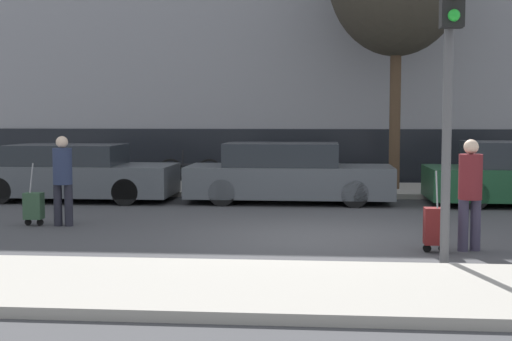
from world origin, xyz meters
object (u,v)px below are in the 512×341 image
at_px(pedestrian_left, 63,175).
at_px(traffic_light, 450,54).
at_px(pedestrian_right, 470,188).
at_px(parked_car_1, 287,174).
at_px(parked_bicycle, 190,172).
at_px(trolley_right, 435,226).
at_px(parked_car_0, 73,174).
at_px(trolley_left, 34,206).

relative_size(pedestrian_left, traffic_light, 0.42).
distance_m(pedestrian_left, pedestrian_right, 7.03).
bearing_deg(pedestrian_right, pedestrian_left, 146.48).
bearing_deg(parked_car_1, parked_bicycle, 137.25).
bearing_deg(pedestrian_right, parked_car_1, 98.57).
height_order(pedestrian_right, parked_bicycle, pedestrian_right).
height_order(pedestrian_left, traffic_light, traffic_light).
relative_size(trolley_right, parked_bicycle, 0.68).
bearing_deg(traffic_light, pedestrian_right, 67.35).
distance_m(parked_car_1, trolley_right, 6.31).
bearing_deg(parked_bicycle, pedestrian_right, -55.26).
bearing_deg(pedestrian_left, pedestrian_right, -14.99).
distance_m(parked_car_0, pedestrian_right, 9.76).
relative_size(pedestrian_right, parked_bicycle, 0.93).
height_order(trolley_right, parked_bicycle, trolley_right).
distance_m(parked_car_0, trolley_left, 3.90).
distance_m(trolley_right, traffic_light, 2.66).
bearing_deg(parked_car_1, pedestrian_left, -134.99).
height_order(parked_car_0, pedestrian_left, pedestrian_left).
distance_m(trolley_left, traffic_light, 7.85).
distance_m(parked_car_1, parked_bicycle, 3.73).
xyz_separation_m(parked_car_0, parked_bicycle, (2.30, 2.56, -0.13)).
relative_size(trolley_left, traffic_light, 0.29).
height_order(traffic_light, parked_bicycle, traffic_light).
bearing_deg(pedestrian_left, trolley_right, -17.64).
xyz_separation_m(parked_car_1, pedestrian_right, (2.93, -5.65, 0.29)).
bearing_deg(trolley_left, traffic_light, -24.89).
bearing_deg(parked_bicycle, pedestrian_left, -100.03).
relative_size(trolley_left, parked_bicycle, 0.64).
bearing_deg(trolley_left, pedestrian_right, -13.56).
height_order(parked_car_0, parked_bicycle, parked_car_0).
xyz_separation_m(parked_car_1, trolley_right, (2.41, -5.82, -0.26)).
xyz_separation_m(parked_car_1, parked_bicycle, (-2.74, 2.53, -0.15)).
xyz_separation_m(trolley_left, pedestrian_right, (7.35, -1.77, 0.57)).
bearing_deg(parked_car_1, trolley_left, -138.76).
xyz_separation_m(pedestrian_left, trolley_right, (6.28, -1.96, -0.53)).
bearing_deg(traffic_light, trolley_right, 87.51).
xyz_separation_m(parked_car_1, pedestrian_left, (-3.87, -3.87, 0.27)).
relative_size(pedestrian_left, trolley_left, 1.43).
height_order(pedestrian_right, traffic_light, traffic_light).
bearing_deg(trolley_right, traffic_light, -92.49).
distance_m(parked_car_0, traffic_light, 10.40).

